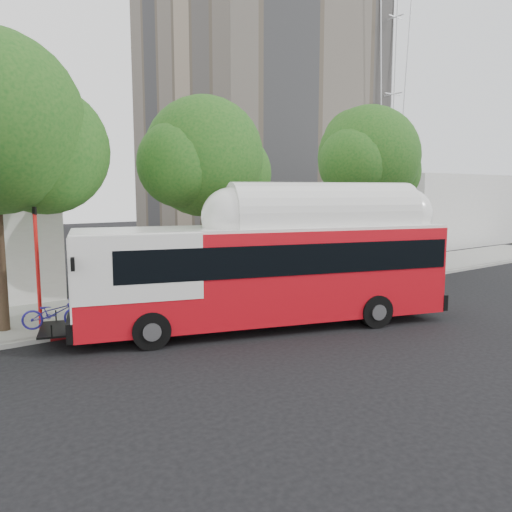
{
  "coord_description": "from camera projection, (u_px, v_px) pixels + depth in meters",
  "views": [
    {
      "loc": [
        -11.79,
        -12.33,
        4.74
      ],
      "look_at": [
        -0.5,
        3.0,
        2.22
      ],
      "focal_mm": 35.0,
      "sensor_mm": 36.0,
      "label": 1
    }
  ],
  "objects": [
    {
      "name": "ground",
      "position": [
        319.0,
        327.0,
        17.4
      ],
      "size": [
        120.0,
        120.0,
        0.0
      ],
      "primitive_type": "plane",
      "color": "black",
      "rests_on": "ground"
    },
    {
      "name": "horizon_block",
      "position": [
        433.0,
        208.0,
        47.41
      ],
      "size": [
        20.0,
        12.0,
        6.0
      ],
      "primitive_type": "cube",
      "color": "silver",
      "rests_on": "ground"
    },
    {
      "name": "red_curb_segment",
      "position": [
        188.0,
        315.0,
        18.74
      ],
      "size": [
        10.0,
        0.32,
        0.16
      ],
      "primitive_type": "cube",
      "color": "maroon",
      "rests_on": "ground"
    },
    {
      "name": "signal_pole",
      "position": [
        38.0,
        271.0,
        15.89
      ],
      "size": [
        0.12,
        0.4,
        4.22
      ],
      "color": "red",
      "rests_on": "ground"
    },
    {
      "name": "street_tree_left",
      "position": [
        7.0,
        131.0,
        15.95
      ],
      "size": [
        6.67,
        5.8,
        9.74
      ],
      "color": "#2D2116",
      "rests_on": "ground"
    },
    {
      "name": "transit_bus",
      "position": [
        269.0,
        274.0,
        17.19
      ],
      "size": [
        13.64,
        6.52,
        4.02
      ],
      "rotation": [
        0.0,
        0.0,
        -0.32
      ],
      "color": "red",
      "rests_on": "ground"
    },
    {
      "name": "comms_tower",
      "position": [
        396.0,
        18.0,
        44.42
      ],
      "size": [
        2.8,
        2.8,
        40.0
      ],
      "primitive_type": null,
      "color": "silver",
      "rests_on": "ground"
    },
    {
      "name": "apartment_tower",
      "position": [
        257.0,
        55.0,
        48.01
      ],
      "size": [
        18.0,
        18.0,
        37.0
      ],
      "color": "gray",
      "rests_on": "ground"
    },
    {
      "name": "curb_strip",
      "position": [
        253.0,
        304.0,
        20.5
      ],
      "size": [
        60.0,
        0.3,
        0.15
      ],
      "primitive_type": "cube",
      "color": "gray",
      "rests_on": "ground"
    },
    {
      "name": "street_tree_mid",
      "position": [
        212.0,
        162.0,
        21.11
      ],
      "size": [
        5.75,
        5.0,
        8.62
      ],
      "color": "#2D2116",
      "rests_on": "ground"
    },
    {
      "name": "sidewalk",
      "position": [
        219.0,
        294.0,
        22.58
      ],
      "size": [
        60.0,
        5.0,
        0.15
      ],
      "primitive_type": "cube",
      "color": "gray",
      "rests_on": "ground"
    },
    {
      "name": "street_tree_right",
      "position": [
        373.0,
        162.0,
        26.8
      ],
      "size": [
        6.21,
        5.4,
        9.18
      ],
      "color": "#2D2116",
      "rests_on": "ground"
    }
  ]
}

